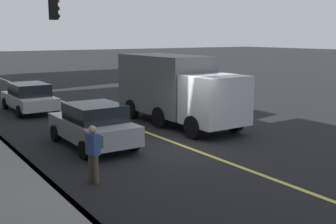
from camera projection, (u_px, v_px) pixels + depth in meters
name	position (u px, v px, depth m)	size (l,w,h in m)	color
ground	(181.00, 145.00, 15.07)	(200.00, 200.00, 0.00)	black
curb_edge	(33.00, 169.00, 12.17)	(80.00, 0.16, 0.15)	slate
lane_stripe_center	(181.00, 145.00, 15.07)	(80.00, 0.16, 0.01)	#D8CC4C
car_silver	(93.00, 125.00, 14.82)	(4.21, 2.01, 1.55)	#A8AAB2
car_white	(29.00, 97.00, 21.63)	(4.49, 1.97, 1.48)	silver
truck_gray	(175.00, 88.00, 18.56)	(7.07, 2.40, 3.02)	silver
pedestrian_with_backpack	(94.00, 150.00, 11.11)	(0.41, 0.43, 1.57)	brown
traffic_light_mast	(12.00, 36.00, 15.87)	(0.28, 3.14, 5.71)	#1E3823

